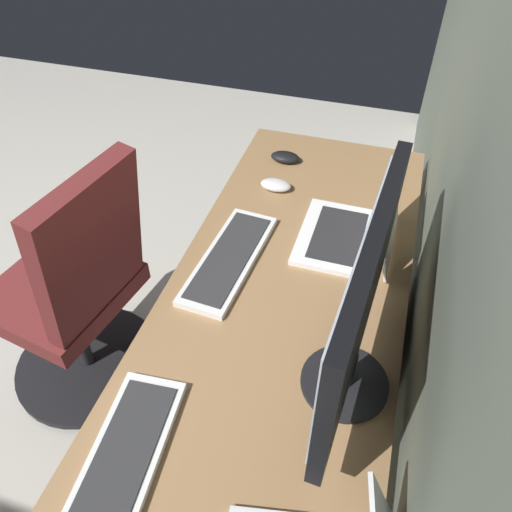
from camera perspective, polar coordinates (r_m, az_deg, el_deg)
The scene contains 9 objects.
desk at distance 1.35m, azimuth 2.07°, elevation -9.57°, with size 1.85×0.64×0.73m.
drawer_pedestal at distance 1.69m, azimuth 4.29°, elevation -11.50°, with size 0.40×0.51×0.69m.
monitor_primary at distance 0.99m, azimuth 11.68°, elevation -5.64°, with size 0.58×0.20×0.47m.
laptop_leftmost at distance 1.49m, azimuth 11.50°, elevation 3.05°, with size 0.31×0.28×0.23m.
keyboard_main at distance 1.43m, azimuth -3.05°, elevation -0.27°, with size 0.43×0.17×0.02m.
keyboard_spare at distance 1.11m, azimuth -15.24°, elevation -22.29°, with size 0.43×0.17×0.02m.
mouse_main at distance 1.70m, azimuth 2.26°, elevation 8.06°, with size 0.06×0.10×0.03m, color silver.
mouse_spare at distance 1.84m, azimuth 3.34°, elevation 11.14°, with size 0.06×0.10×0.03m, color black.
office_chair at distance 1.80m, azimuth -19.53°, elevation -4.69°, with size 0.56×0.58×0.97m.
Camera 1 is at (0.70, 1.93, 1.73)m, focal length 35.22 mm.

